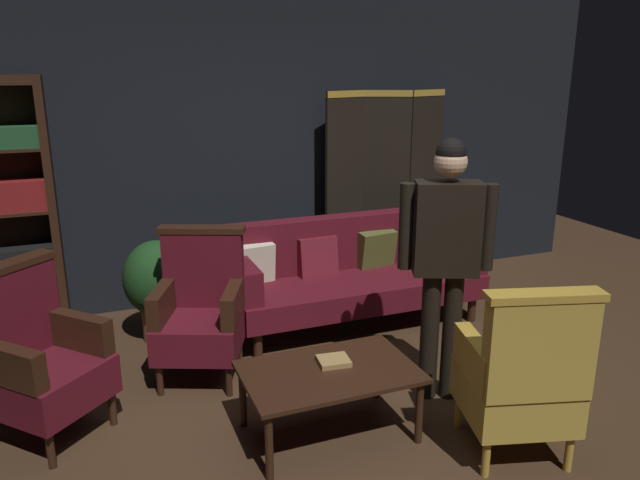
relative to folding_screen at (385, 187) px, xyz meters
The scene contains 11 objects.
ground_plane 2.71m from the folding_screen, 119.36° to the right, with size 10.00×10.00×0.00m, color #3D2819.
back_wall 1.33m from the folding_screen, 168.69° to the left, with size 7.20×0.10×2.80m, color black.
folding_screen is the anchor object (origin of this frame).
velvet_couch 1.15m from the folding_screen, 132.71° to the right, with size 2.12×0.78×0.88m.
coffee_table 2.77m from the folding_screen, 124.08° to the right, with size 1.00×0.64×0.42m.
armchair_gilt_accent 2.92m from the folding_screen, 102.44° to the right, with size 0.72×0.71×1.04m.
armchair_wing_left 3.50m from the folding_screen, 152.47° to the right, with size 0.82×0.82×1.04m.
armchair_wing_right 2.45m from the folding_screen, 149.16° to the right, with size 0.76×0.75×1.04m.
standing_figure 2.20m from the folding_screen, 107.86° to the right, with size 0.55×0.35×1.70m.
potted_plant 2.38m from the folding_screen, 166.86° to the right, with size 0.52×0.52×0.82m.
book_tan_leather 2.67m from the folding_screen, 123.88° to the right, with size 0.18×0.16×0.03m, color #9E7A47.
Camera 1 is at (-1.48, -2.93, 2.10)m, focal length 33.85 mm.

